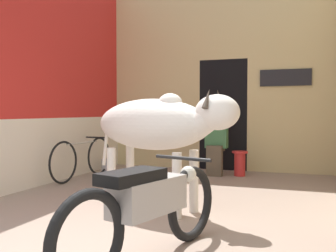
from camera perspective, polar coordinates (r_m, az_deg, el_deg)
wall_left_shopfront at (r=6.71m, az=-18.93°, el=7.82°), size 0.25×5.40×3.88m
wall_back_with_doorway at (r=8.35m, az=7.89°, el=5.36°), size 4.64×0.93×3.88m
cow at (r=4.72m, az=-1.42°, el=0.11°), size 2.03×1.06×1.45m
motorcycle_near at (r=3.18m, az=-2.97°, el=-11.42°), size 0.73×1.90×0.80m
bicycle at (r=7.16m, az=-12.30°, el=-4.60°), size 0.44×1.76×0.73m
shopkeeper_seated at (r=7.42m, az=6.97°, el=-2.37°), size 0.41×0.33×1.18m
plastic_stool at (r=7.45m, az=10.37°, el=-5.26°), size 0.29×0.29×0.46m
bucket at (r=7.86m, az=-8.71°, el=-5.71°), size 0.26×0.26×0.26m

